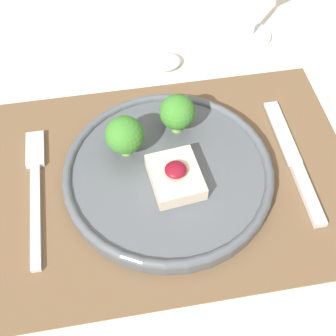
{
  "coord_description": "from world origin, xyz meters",
  "views": [
    {
      "loc": [
        -0.06,
        -0.34,
        1.23
      ],
      "look_at": [
        -0.01,
        0.0,
        0.76
      ],
      "focal_mm": 50.0,
      "sensor_mm": 36.0,
      "label": 1
    }
  ],
  "objects_px": {
    "fork": "(35,185)",
    "spoon": "(151,64)",
    "dinner_plate": "(166,168)",
    "knife": "(297,167)"
  },
  "relations": [
    {
      "from": "knife",
      "to": "fork",
      "type": "bearing_deg",
      "value": 176.52
    },
    {
      "from": "dinner_plate",
      "to": "spoon",
      "type": "distance_m",
      "value": 0.21
    },
    {
      "from": "dinner_plate",
      "to": "knife",
      "type": "height_order",
      "value": "dinner_plate"
    },
    {
      "from": "fork",
      "to": "knife",
      "type": "bearing_deg",
      "value": -6.88
    },
    {
      "from": "fork",
      "to": "spoon",
      "type": "bearing_deg",
      "value": 46.37
    },
    {
      "from": "dinner_plate",
      "to": "spoon",
      "type": "xyz_separation_m",
      "value": [
        0.01,
        0.21,
        -0.01
      ]
    },
    {
      "from": "fork",
      "to": "spoon",
      "type": "distance_m",
      "value": 0.27
    },
    {
      "from": "dinner_plate",
      "to": "spoon",
      "type": "height_order",
      "value": "dinner_plate"
    },
    {
      "from": "fork",
      "to": "spoon",
      "type": "relative_size",
      "value": 1.09
    },
    {
      "from": "knife",
      "to": "spoon",
      "type": "relative_size",
      "value": 1.09
    }
  ]
}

